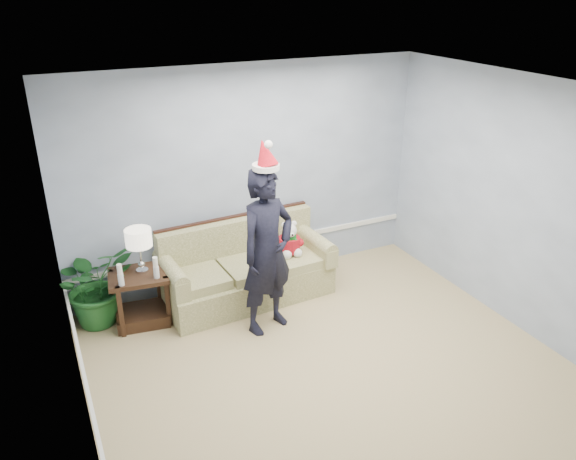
# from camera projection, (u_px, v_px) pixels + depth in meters

# --- Properties ---
(room_shell) EXTENTS (4.54, 5.04, 2.74)m
(room_shell) POSITION_uv_depth(u_px,v_px,m) (358.00, 265.00, 4.69)
(room_shell) COLOR tan
(room_shell) RESTS_ON ground
(wainscot_trim) EXTENTS (4.49, 4.99, 0.06)m
(wainscot_trim) POSITION_uv_depth(u_px,v_px,m) (189.00, 319.00, 5.57)
(wainscot_trim) COLOR white
(wainscot_trim) RESTS_ON room_shell
(sofa) EXTENTS (2.02, 0.95, 0.93)m
(sofa) POSITION_uv_depth(u_px,v_px,m) (245.00, 271.00, 6.74)
(sofa) COLOR #636731
(sofa) RESTS_ON room_shell
(side_table) EXTENTS (0.69, 0.61, 0.61)m
(side_table) POSITION_uv_depth(u_px,v_px,m) (141.00, 303.00, 6.25)
(side_table) COLOR #351F13
(side_table) RESTS_ON room_shell
(table_lamp) EXTENTS (0.28, 0.28, 0.51)m
(table_lamp) POSITION_uv_depth(u_px,v_px,m) (139.00, 240.00, 5.99)
(table_lamp) COLOR silver
(table_lamp) RESTS_ON side_table
(candle_pair) EXTENTS (0.43, 0.06, 0.25)m
(candle_pair) POSITION_uv_depth(u_px,v_px,m) (138.00, 272.00, 5.90)
(candle_pair) COLOR silver
(candle_pair) RESTS_ON side_table
(houseplant) EXTENTS (1.05, 0.99, 0.94)m
(houseplant) POSITION_uv_depth(u_px,v_px,m) (96.00, 285.00, 6.16)
(houseplant) COLOR #1C5923
(houseplant) RESTS_ON room_shell
(man) EXTENTS (0.77, 0.62, 1.83)m
(man) POSITION_uv_depth(u_px,v_px,m) (267.00, 252.00, 5.89)
(man) COLOR black
(man) RESTS_ON room_shell
(santa_hat) EXTENTS (0.35, 0.38, 0.32)m
(santa_hat) POSITION_uv_depth(u_px,v_px,m) (265.00, 156.00, 5.47)
(santa_hat) COLOR white
(santa_hat) RESTS_ON man
(teddy_bear) EXTENTS (0.29, 0.32, 0.43)m
(teddy_bear) POSITION_uv_depth(u_px,v_px,m) (289.00, 242.00, 6.74)
(teddy_bear) COLOR white
(teddy_bear) RESTS_ON sofa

